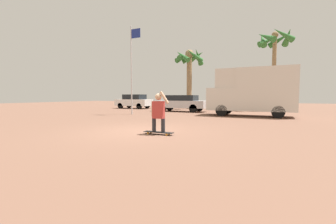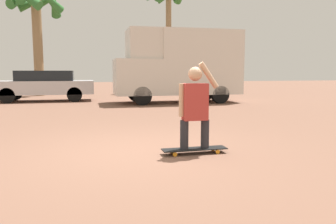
{
  "view_description": "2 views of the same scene",
  "coord_description": "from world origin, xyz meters",
  "px_view_note": "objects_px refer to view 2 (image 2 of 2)",
  "views": [
    {
      "loc": [
        4.62,
        -7.37,
        1.37
      ],
      "look_at": [
        1.06,
        0.09,
        0.77
      ],
      "focal_mm": 24.0,
      "sensor_mm": 36.0,
      "label": 1
    },
    {
      "loc": [
        -0.81,
        -5.52,
        1.37
      ],
      "look_at": [
        0.51,
        -0.13,
        0.69
      ],
      "focal_mm": 35.0,
      "sensor_mm": 36.0,
      "label": 2
    }
  ],
  "objects_px": {
    "skateboard": "(195,149)",
    "person_skateboarder": "(195,104)",
    "camper_van": "(180,64)",
    "parked_car_silver": "(44,85)",
    "palm_tree_center_background": "(36,11)"
  },
  "relations": [
    {
      "from": "skateboard",
      "to": "person_skateboarder",
      "type": "distance_m",
      "value": 0.77
    },
    {
      "from": "skateboard",
      "to": "camper_van",
      "type": "xyz_separation_m",
      "value": [
        2.31,
        9.1,
        1.64
      ]
    },
    {
      "from": "person_skateboarder",
      "to": "parked_car_silver",
      "type": "bearing_deg",
      "value": 108.32
    },
    {
      "from": "skateboard",
      "to": "parked_car_silver",
      "type": "bearing_deg",
      "value": 108.33
    },
    {
      "from": "camper_van",
      "to": "parked_car_silver",
      "type": "height_order",
      "value": "camper_van"
    },
    {
      "from": "parked_car_silver",
      "to": "palm_tree_center_background",
      "type": "height_order",
      "value": "palm_tree_center_background"
    },
    {
      "from": "camper_van",
      "to": "person_skateboarder",
      "type": "bearing_deg",
      "value": -104.28
    },
    {
      "from": "skateboard",
      "to": "palm_tree_center_background",
      "type": "relative_size",
      "value": 0.18
    },
    {
      "from": "skateboard",
      "to": "parked_car_silver",
      "type": "relative_size",
      "value": 0.24
    },
    {
      "from": "person_skateboarder",
      "to": "palm_tree_center_background",
      "type": "height_order",
      "value": "palm_tree_center_background"
    },
    {
      "from": "skateboard",
      "to": "person_skateboarder",
      "type": "bearing_deg",
      "value": 180.0
    },
    {
      "from": "skateboard",
      "to": "person_skateboarder",
      "type": "relative_size",
      "value": 0.76
    },
    {
      "from": "camper_van",
      "to": "parked_car_silver",
      "type": "bearing_deg",
      "value": 160.82
    },
    {
      "from": "camper_van",
      "to": "palm_tree_center_background",
      "type": "distance_m",
      "value": 9.61
    },
    {
      "from": "skateboard",
      "to": "camper_van",
      "type": "distance_m",
      "value": 9.53
    }
  ]
}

